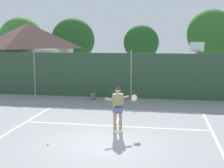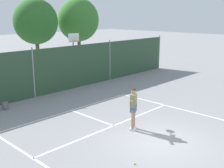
# 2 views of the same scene
# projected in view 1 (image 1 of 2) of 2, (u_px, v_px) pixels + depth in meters

# --- Properties ---
(ground_plane) EXTENTS (120.00, 120.00, 0.00)m
(ground_plane) POSITION_uv_depth(u_px,v_px,m) (103.00, 145.00, 11.21)
(ground_plane) COLOR gray
(court_markings) EXTENTS (8.30, 11.10, 0.01)m
(court_markings) POSITION_uv_depth(u_px,v_px,m) (106.00, 139.00, 11.84)
(court_markings) COLOR white
(court_markings) RESTS_ON ground
(chainlink_fence) EXTENTS (26.09, 0.09, 3.02)m
(chainlink_fence) POSITION_uv_depth(u_px,v_px,m) (131.00, 76.00, 19.77)
(chainlink_fence) COLOR #2D4C33
(chainlink_fence) RESTS_ON ground
(basketball_hoop) EXTENTS (0.90, 0.67, 3.55)m
(basketball_hoop) POSITION_uv_depth(u_px,v_px,m) (196.00, 61.00, 20.15)
(basketball_hoop) COLOR #9E9EA3
(basketball_hoop) RESTS_ON ground
(clubhouse_building) EXTENTS (6.24, 5.20, 4.96)m
(clubhouse_building) POSITION_uv_depth(u_px,v_px,m) (29.00, 54.00, 24.30)
(clubhouse_building) COLOR beige
(clubhouse_building) RESTS_ON ground
(treeline_backdrop) EXTENTS (27.37, 4.07, 6.52)m
(treeline_backdrop) POSITION_uv_depth(u_px,v_px,m) (145.00, 37.00, 28.25)
(treeline_backdrop) COLOR brown
(treeline_backdrop) RESTS_ON ground
(tennis_player) EXTENTS (1.24, 0.83, 1.85)m
(tennis_player) POSITION_uv_depth(u_px,v_px,m) (118.00, 106.00, 12.55)
(tennis_player) COLOR silver
(tennis_player) RESTS_ON ground
(tennis_ball) EXTENTS (0.07, 0.07, 0.07)m
(tennis_ball) POSITION_uv_depth(u_px,v_px,m) (48.00, 144.00, 11.23)
(tennis_ball) COLOR #CCE033
(tennis_ball) RESTS_ON ground
(backpack_grey) EXTENTS (0.30, 0.26, 0.46)m
(backpack_grey) POSITION_uv_depth(u_px,v_px,m) (93.00, 96.00, 19.51)
(backpack_grey) COLOR slate
(backpack_grey) RESTS_ON ground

